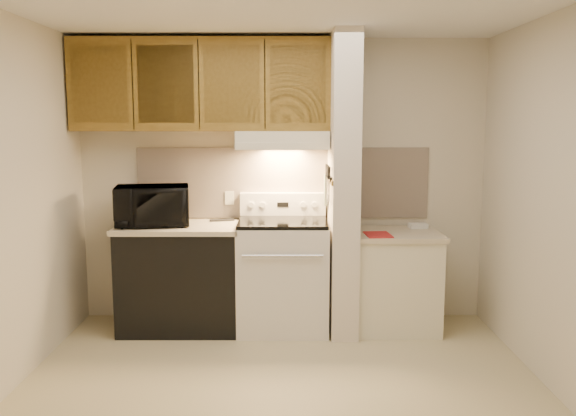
{
  "coord_description": "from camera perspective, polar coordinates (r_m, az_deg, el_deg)",
  "views": [
    {
      "loc": [
        0.03,
        -3.94,
        1.8
      ],
      "look_at": [
        0.04,
        0.75,
        1.11
      ],
      "focal_mm": 38.0,
      "sensor_mm": 36.0,
      "label": 1
    }
  ],
  "objects": [
    {
      "name": "backsplash",
      "position": [
        5.46,
        -0.49,
        2.37
      ],
      "size": [
        2.6,
        0.02,
        0.63
      ],
      "primitive_type": "cube",
      "color": "#FFE5CE",
      "rests_on": "wall_back"
    },
    {
      "name": "knife_handle_d",
      "position": [
        5.16,
        3.68,
        3.51
      ],
      "size": [
        0.02,
        0.02,
        0.1
      ],
      "primitive_type": "cylinder",
      "color": "black",
      "rests_on": "knife_strip"
    },
    {
      "name": "floor",
      "position": [
        4.33,
        -0.59,
        -16.22
      ],
      "size": [
        3.6,
        3.6,
        0.0
      ],
      "primitive_type": "plane",
      "color": "#C4B68C",
      "rests_on": "ground"
    },
    {
      "name": "cab_door_d",
      "position": [
        5.12,
        0.94,
        11.51
      ],
      "size": [
        0.46,
        0.01,
        0.63
      ],
      "primitive_type": "cube",
      "color": "brown",
      "rests_on": "upper_cabinets"
    },
    {
      "name": "range_display",
      "position": [
        5.39,
        -0.49,
        0.32
      ],
      "size": [
        0.1,
        0.01,
        0.04
      ],
      "primitive_type": "cube",
      "color": "black",
      "rests_on": "range_backguard"
    },
    {
      "name": "cab_door_b",
      "position": [
        5.21,
        -11.37,
        11.29
      ],
      "size": [
        0.46,
        0.01,
        0.63
      ],
      "primitive_type": "cube",
      "color": "brown",
      "rests_on": "upper_cabinets"
    },
    {
      "name": "pillar_trim",
      "position": [
        5.13,
        3.9,
        2.7
      ],
      "size": [
        0.01,
        0.7,
        0.04
      ],
      "primitive_type": "cube",
      "color": "brown",
      "rests_on": "partition_pillar"
    },
    {
      "name": "oven_mitt",
      "position": [
        5.31,
        3.59,
        1.71
      ],
      "size": [
        0.03,
        0.11,
        0.26
      ],
      "primitive_type": "cube",
      "color": "slate",
      "rests_on": "partition_pillar"
    },
    {
      "name": "right_cab_base",
      "position": [
        5.36,
        10.0,
        -6.9
      ],
      "size": [
        0.7,
        0.6,
        0.81
      ],
      "primitive_type": "cube",
      "color": "beige",
      "rests_on": "floor"
    },
    {
      "name": "range_knob_left_inner",
      "position": [
        5.39,
        -2.4,
        0.31
      ],
      "size": [
        0.05,
        0.02,
        0.05
      ],
      "primitive_type": "cylinder",
      "rotation": [
        1.57,
        0.0,
        0.0
      ],
      "color": "silver",
      "rests_on": "range_backguard"
    },
    {
      "name": "range_backguard",
      "position": [
        5.43,
        -0.49,
        0.38
      ],
      "size": [
        0.76,
        0.08,
        0.2
      ],
      "primitive_type": "cube",
      "color": "silver",
      "rests_on": "range_body"
    },
    {
      "name": "right_countertop",
      "position": [
        5.27,
        10.12,
        -2.43
      ],
      "size": [
        0.74,
        0.64,
        0.04
      ],
      "primitive_type": "cube",
      "color": "beige",
      "rests_on": "right_cab_base"
    },
    {
      "name": "upper_cabinets",
      "position": [
        5.33,
        -8.1,
        11.3
      ],
      "size": [
        2.18,
        0.33,
        0.77
      ],
      "primitive_type": "cube",
      "color": "brown",
      "rests_on": "wall_back"
    },
    {
      "name": "microwave",
      "position": [
        5.26,
        -12.57,
        0.22
      ],
      "size": [
        0.66,
        0.5,
        0.33
      ],
      "primitive_type": "imported",
      "rotation": [
        0.0,
        0.0,
        0.17
      ],
      "color": "black",
      "rests_on": "left_countertop"
    },
    {
      "name": "knife_blade_a",
      "position": [
        4.92,
        3.86,
        1.53
      ],
      "size": [
        0.01,
        0.03,
        0.16
      ],
      "primitive_type": "cube",
      "color": "silver",
      "rests_on": "knife_strip"
    },
    {
      "name": "knife_handle_a",
      "position": [
        4.92,
        3.87,
        3.28
      ],
      "size": [
        0.02,
        0.02,
        0.1
      ],
      "primitive_type": "cylinder",
      "color": "black",
      "rests_on": "knife_strip"
    },
    {
      "name": "cab_gap_b",
      "position": [
        5.17,
        -8.35,
        11.39
      ],
      "size": [
        0.01,
        0.01,
        0.73
      ],
      "primitive_type": "cube",
      "color": "black",
      "rests_on": "upper_cabinets"
    },
    {
      "name": "knife_handle_b",
      "position": [
        4.99,
        3.81,
        3.35
      ],
      "size": [
        0.02,
        0.02,
        0.1
      ],
      "primitive_type": "cylinder",
      "color": "black",
      "rests_on": "knife_strip"
    },
    {
      "name": "knife_handle_c",
      "position": [
        5.07,
        3.74,
        3.44
      ],
      "size": [
        0.02,
        0.02,
        0.1
      ],
      "primitive_type": "cylinder",
      "color": "black",
      "rests_on": "knife_strip"
    },
    {
      "name": "cab_door_a",
      "position": [
        5.34,
        -17.22,
        11.01
      ],
      "size": [
        0.46,
        0.01,
        0.63
      ],
      "primitive_type": "cube",
      "color": "brown",
      "rests_on": "upper_cabinets"
    },
    {
      "name": "range_knob_right_outer",
      "position": [
        5.4,
        2.49,
        0.31
      ],
      "size": [
        0.05,
        0.02,
        0.05
      ],
      "primitive_type": "cylinder",
      "rotation": [
        1.57,
        0.0,
        0.0
      ],
      "color": "silver",
      "rests_on": "range_backguard"
    },
    {
      "name": "spoon_rest",
      "position": [
        5.41,
        -6.19,
        -1.13
      ],
      "size": [
        0.22,
        0.12,
        0.01
      ],
      "primitive_type": "cube",
      "rotation": [
        0.0,
        0.0,
        0.27
      ],
      "color": "black",
      "rests_on": "left_countertop"
    },
    {
      "name": "range_knob_right_inner",
      "position": [
        5.39,
        1.42,
        0.31
      ],
      "size": [
        0.05,
        0.02,
        0.05
      ],
      "primitive_type": "cylinder",
      "rotation": [
        1.57,
        0.0,
        0.0
      ],
      "color": "silver",
      "rests_on": "range_backguard"
    },
    {
      "name": "partition_pillar",
      "position": [
        5.14,
        5.18,
        2.14
      ],
      "size": [
        0.22,
        0.7,
        2.5
      ],
      "primitive_type": "cube",
      "color": "beige",
      "rests_on": "floor"
    },
    {
      "name": "range_hood",
      "position": [
        5.23,
        -0.51,
        6.39
      ],
      "size": [
        0.78,
        0.44,
        0.15
      ],
      "primitive_type": "cube",
      "color": "beige",
      "rests_on": "upper_cabinets"
    },
    {
      "name": "cab_gap_a",
      "position": [
        5.27,
        -14.34,
        11.16
      ],
      "size": [
        0.01,
        0.01,
        0.73
      ],
      "primitive_type": "cube",
      "color": "black",
      "rests_on": "upper_cabinets"
    },
    {
      "name": "knife_handle_e",
      "position": [
        5.23,
        3.63,
        3.58
      ],
      "size": [
        0.02,
        0.02,
        0.1
      ],
      "primitive_type": "cylinder",
      "color": "black",
      "rests_on": "knife_strip"
    },
    {
      "name": "white_box",
      "position": [
        5.48,
        12.06,
        -1.64
      ],
      "size": [
        0.17,
        0.12,
        0.04
      ],
      "primitive_type": "cube",
      "rotation": [
        0.0,
        0.0,
        0.13
      ],
      "color": "white",
      "rests_on": "right_countertop"
    },
    {
      "name": "knife_blade_b",
      "position": [
        5.02,
        3.78,
        1.55
      ],
      "size": [
        0.01,
        0.04,
        0.18
      ],
      "primitive_type": "cube",
      "color": "silver",
      "rests_on": "knife_strip"
    },
    {
      "name": "wall_right",
      "position": [
        4.35,
        23.8,
        0.36
      ],
      "size": [
        0.02,
        3.0,
        2.5
      ],
      "primitive_type": "cube",
      "color": "beige",
      "rests_on": "floor"
    },
    {
      "name": "cab_door_c",
      "position": [
        5.14,
        -5.28,
        11.46
      ],
      "size": [
        0.46,
        0.01,
        0.63
      ],
      "primitive_type": "cube",
      "color": "brown",
      "rests_on": "upper_cabinets"
    },
    {
      "name": "dishwasher_front",
      "position": [
        5.36,
        -10.0,
        -6.56
      ],
      "size": [
        1.0,
        0.63,
        0.87
      ],
      "primitive_type": "cube",
      "color": "black",
      "rests_on": "floor"
    },
    {
      "name": "cab_gap_c",
      "position": [
        5.12,
        -2.18,
        11.5
      ],
      "size": [
        0.01,
        0.01,
        0.73
      ],
      "primitive_type": "cube",
      "color": "black",
      "rests_on": "upper_cabinets"
    },
    {
      "name": "wall_back",
      "position": [
        5.47,
        -0.49,
        2.54
      ],
      "size": [
        3.6,
        2.5,
        0.02
      ],
      "primitive_type": "cube",
      "rotation": [
        1.57,
        0.0,
        0.0
      ],
      "color": "beige",
      "rests_on": "floor"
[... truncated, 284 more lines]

